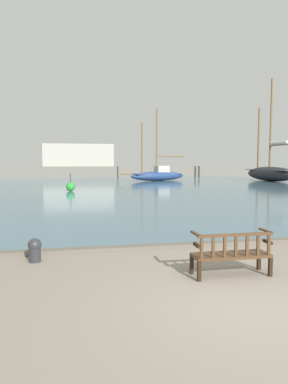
{
  "coord_description": "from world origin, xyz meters",
  "views": [
    {
      "loc": [
        -2.74,
        -4.95,
        2.33
      ],
      "look_at": [
        0.17,
        10.0,
        1.0
      ],
      "focal_mm": 32.0,
      "sensor_mm": 36.0,
      "label": 1
    }
  ],
  "objects_px": {
    "sailboat_nearest_port": "(158,175)",
    "sailboat_nearest_starboard": "(271,172)",
    "mooring_bollard": "(35,249)",
    "channel_buoy": "(71,187)",
    "park_bench": "(232,253)"
  },
  "relations": [
    {
      "from": "sailboat_nearest_port",
      "to": "channel_buoy",
      "type": "relative_size",
      "value": 6.16
    },
    {
      "from": "sailboat_nearest_port",
      "to": "mooring_bollard",
      "type": "relative_size",
      "value": 15.4
    },
    {
      "from": "park_bench",
      "to": "sailboat_nearest_starboard",
      "type": "height_order",
      "value": "sailboat_nearest_starboard"
    },
    {
      "from": "sailboat_nearest_starboard",
      "to": "sailboat_nearest_port",
      "type": "bearing_deg",
      "value": 165.86
    },
    {
      "from": "park_bench",
      "to": "sailboat_nearest_starboard",
      "type": "bearing_deg",
      "value": 57.59
    },
    {
      "from": "sailboat_nearest_starboard",
      "to": "sailboat_nearest_port",
      "type": "relative_size",
      "value": 1.4
    },
    {
      "from": "mooring_bollard",
      "to": "channel_buoy",
      "type": "relative_size",
      "value": 0.4
    },
    {
      "from": "sailboat_nearest_starboard",
      "to": "park_bench",
      "type": "bearing_deg",
      "value": -122.41
    },
    {
      "from": "park_bench",
      "to": "sailboat_nearest_starboard",
      "type": "relative_size",
      "value": 0.13
    },
    {
      "from": "park_bench",
      "to": "channel_buoy",
      "type": "xyz_separation_m",
      "value": [
        -3.63,
        20.64,
        -0.04
      ]
    },
    {
      "from": "sailboat_nearest_starboard",
      "to": "sailboat_nearest_port",
      "type": "xyz_separation_m",
      "value": [
        -13.01,
        3.28,
        -0.31
      ]
    },
    {
      "from": "sailboat_nearest_port",
      "to": "sailboat_nearest_starboard",
      "type": "bearing_deg",
      "value": -14.14
    },
    {
      "from": "channel_buoy",
      "to": "mooring_bollard",
      "type": "bearing_deg",
      "value": -91.38
    },
    {
      "from": "sailboat_nearest_port",
      "to": "mooring_bollard",
      "type": "xyz_separation_m",
      "value": [
        -10.62,
        -32.26,
        -0.53
      ]
    },
    {
      "from": "park_bench",
      "to": "sailboat_nearest_port",
      "type": "xyz_separation_m",
      "value": [
        6.53,
        34.06,
        0.37
      ]
    }
  ]
}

